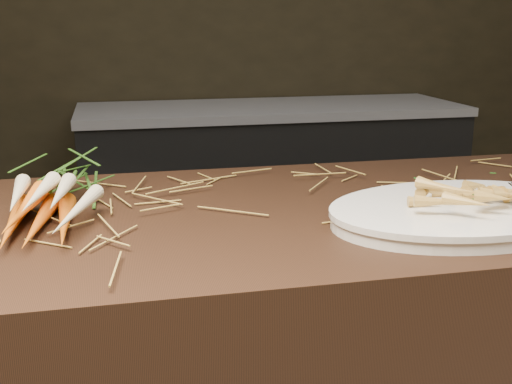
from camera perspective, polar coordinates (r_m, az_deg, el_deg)
back_counter at (r=3.17m, az=1.34°, el=0.19°), size 1.82×0.62×0.84m
straw_bedding at (r=1.22m, az=9.25°, el=-0.62°), size 1.40×0.60×0.02m
root_veg_bunch at (r=1.22m, az=-17.72°, el=0.42°), size 0.17×0.47×0.09m
serving_platter at (r=1.16m, az=17.83°, el=-1.89°), size 0.51×0.37×0.03m
roasted_veg_heap at (r=1.15m, az=17.99°, el=-0.02°), size 0.25×0.19×0.05m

